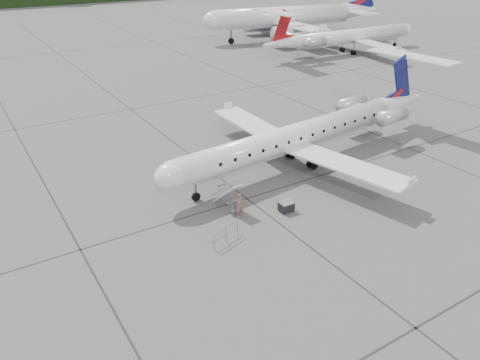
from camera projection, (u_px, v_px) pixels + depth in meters
ground at (349, 197)px, 33.49m from camera, size 320.00×320.00×0.00m
main_regional_jet at (294, 125)px, 36.46m from camera, size 29.55×22.66×7.09m
airstair at (228, 194)px, 31.51m from camera, size 1.09×2.47×2.22m
passenger at (240, 205)px, 30.68m from camera, size 0.75×0.62×1.75m
safety_railing at (226, 235)px, 28.18m from camera, size 2.11×0.80×1.00m
baggage_cart at (286, 206)px, 31.48m from camera, size 0.92×0.75×0.79m
bg_narrowbody at (284, 7)px, 84.29m from camera, size 36.46×29.13×11.75m
bg_regional_right at (355, 29)px, 75.30m from camera, size 29.35×21.58×7.53m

